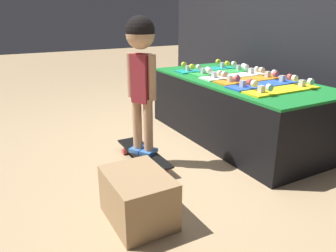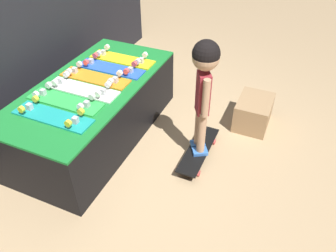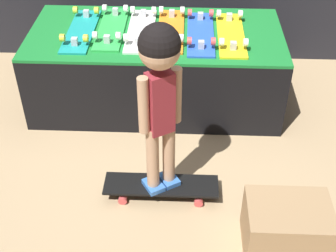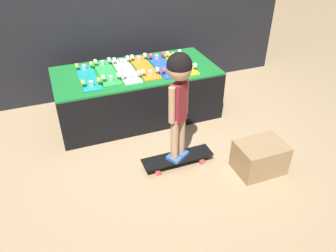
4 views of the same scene
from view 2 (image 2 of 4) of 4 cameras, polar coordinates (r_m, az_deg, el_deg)
ground_plane at (r=3.13m, az=-4.64°, el=-3.57°), size 16.00×16.00×0.00m
display_rack at (r=3.17m, az=-12.68°, el=2.67°), size 1.79×0.86×0.57m
skateboard_teal_on_rack at (r=2.67m, az=-19.49°, el=1.75°), size 0.19×0.66×0.09m
skateboard_green_on_rack at (r=2.82m, az=-17.53°, el=4.31°), size 0.19×0.66×0.09m
skateboard_white_on_rack at (r=2.94m, az=-14.73°, el=6.37°), size 0.19×0.66×0.09m
skateboard_orange_on_rack at (r=3.09m, az=-12.61°, el=8.35°), size 0.19×0.66×0.09m
skateboard_blue_on_rack at (r=3.22m, az=-9.97°, el=10.00°), size 0.19×0.66×0.09m
skateboard_yellow_on_rack at (r=3.37m, az=-8.00°, el=11.59°), size 0.19×0.66×0.09m
skateboard_on_floor at (r=2.98m, az=5.34°, el=-4.23°), size 0.68×0.18×0.09m
child at (r=2.54m, az=6.32°, el=8.20°), size 0.24×0.21×1.04m
storage_box at (r=3.41m, az=14.66°, el=2.32°), size 0.44×0.32×0.29m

